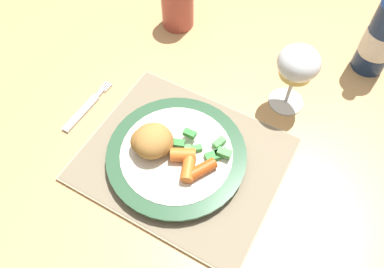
{
  "coord_description": "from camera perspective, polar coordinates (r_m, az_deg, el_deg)",
  "views": [
    {
      "loc": [
        0.19,
        -0.41,
        1.29
      ],
      "look_at": [
        0.03,
        -0.12,
        0.78
      ],
      "focal_mm": 35.0,
      "sensor_mm": 36.0,
      "label": 1
    }
  ],
  "objects": [
    {
      "name": "ground_plane",
      "position": [
        1.37,
        1.27,
        -13.84
      ],
      "size": [
        6.0,
        6.0,
        0.0
      ],
      "primitive_type": "plane",
      "color": "brown"
    },
    {
      "name": "dining_table",
      "position": [
        0.78,
        2.16,
        2.06
      ],
      "size": [
        1.12,
        1.09,
        0.74
      ],
      "color": "tan",
      "rests_on": "ground"
    },
    {
      "name": "placemat",
      "position": [
        0.63,
        -1.34,
        -3.81
      ],
      "size": [
        0.33,
        0.27,
        0.01
      ],
      "color": "tan",
      "rests_on": "dining_table"
    },
    {
      "name": "dinner_plate",
      "position": [
        0.62,
        -2.37,
        -3.26
      ],
      "size": [
        0.23,
        0.23,
        0.02
      ],
      "color": "silver",
      "rests_on": "placemat"
    },
    {
      "name": "breaded_croquettes",
      "position": [
        0.6,
        -6.14,
        -0.99
      ],
      "size": [
        0.08,
        0.08,
        0.05
      ],
      "color": "#A87033",
      "rests_on": "dinner_plate"
    },
    {
      "name": "green_beans_pile",
      "position": [
        0.61,
        2.0,
        -2.16
      ],
      "size": [
        0.1,
        0.06,
        0.02
      ],
      "color": "#338438",
      "rests_on": "dinner_plate"
    },
    {
      "name": "glazed_carrots",
      "position": [
        0.59,
        -0.27,
        -4.56
      ],
      "size": [
        0.08,
        0.06,
        0.02
      ],
      "color": "orange",
      "rests_on": "dinner_plate"
    },
    {
      "name": "fork",
      "position": [
        0.72,
        -16.04,
        3.6
      ],
      "size": [
        0.02,
        0.13,
        0.01
      ],
      "color": "silver",
      "rests_on": "dining_table"
    },
    {
      "name": "table_knife",
      "position": [
        0.59,
        14.4,
        -17.06
      ],
      "size": [
        0.02,
        0.18,
        0.01
      ],
      "color": "silver",
      "rests_on": "dining_table"
    },
    {
      "name": "wine_glass",
      "position": [
        0.65,
        15.82,
        9.93
      ],
      "size": [
        0.07,
        0.07,
        0.13
      ],
      "color": "silver",
      "rests_on": "dining_table"
    },
    {
      "name": "drinking_cup",
      "position": [
        0.82,
        -2.22,
        19.1
      ],
      "size": [
        0.07,
        0.07,
        0.09
      ],
      "color": "#B24C42",
      "rests_on": "dining_table"
    }
  ]
}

